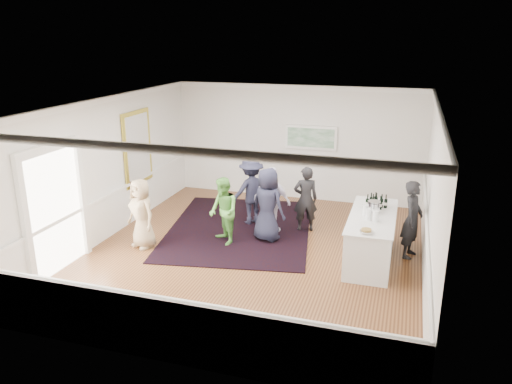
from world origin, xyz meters
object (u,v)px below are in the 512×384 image
(serving_table, at_px, (371,237))
(guest_lilac, at_px, (272,201))
(bartender, at_px, (412,219))
(ice_bucket, at_px, (374,207))
(guest_dark_a, at_px, (251,191))
(guest_tan, at_px, (142,213))
(guest_green, at_px, (223,211))
(guest_dark_b, at_px, (305,199))
(nut_bowl, at_px, (366,231))
(guest_navy, at_px, (268,205))

(serving_table, bearing_deg, guest_lilac, 160.97)
(bartender, relative_size, ice_bucket, 6.37)
(guest_dark_a, bearing_deg, guest_lilac, 101.19)
(guest_tan, bearing_deg, guest_green, 47.38)
(guest_dark_a, relative_size, guest_dark_b, 1.07)
(bartender, xyz_separation_m, nut_bowl, (-0.82, -1.42, 0.19))
(guest_dark_b, height_order, nut_bowl, guest_dark_b)
(nut_bowl, bearing_deg, serving_table, 87.72)
(guest_tan, xyz_separation_m, guest_dark_a, (1.84, 2.08, 0.06))
(guest_lilac, xyz_separation_m, ice_bucket, (2.35, -0.64, 0.30))
(guest_tan, relative_size, nut_bowl, 5.93)
(bartender, relative_size, guest_green, 1.09)
(guest_green, relative_size, guest_lilac, 0.95)
(guest_dark_b, height_order, ice_bucket, guest_dark_b)
(guest_lilac, bearing_deg, ice_bucket, 177.75)
(guest_green, height_order, guest_dark_a, guest_dark_a)
(guest_tan, bearing_deg, guest_lilac, 56.74)
(serving_table, height_order, nut_bowl, nut_bowl)
(guest_dark_b, relative_size, guest_navy, 0.93)
(guest_tan, xyz_separation_m, guest_green, (1.64, 0.71, -0.02))
(guest_green, distance_m, guest_lilac, 1.25)
(guest_tan, height_order, guest_green, guest_tan)
(serving_table, bearing_deg, guest_green, -178.32)
(guest_green, bearing_deg, bartender, 54.63)
(serving_table, xyz_separation_m, guest_navy, (-2.34, 0.38, 0.35))
(serving_table, distance_m, guest_navy, 2.39)
(guest_dark_b, distance_m, ice_bucket, 1.96)
(guest_navy, bearing_deg, ice_bucket, -163.88)
(guest_dark_b, bearing_deg, bartender, 142.17)
(guest_dark_b, height_order, guest_navy, guest_navy)
(bartender, height_order, nut_bowl, bartender)
(guest_navy, height_order, ice_bucket, guest_navy)
(bartender, relative_size, nut_bowl, 6.31)
(bartender, relative_size, guest_dark_a, 0.99)
(nut_bowl, bearing_deg, guest_tan, 177.75)
(ice_bucket, bearing_deg, nut_bowl, -91.88)
(guest_tan, distance_m, guest_green, 1.78)
(serving_table, height_order, ice_bucket, ice_bucket)
(guest_navy, relative_size, nut_bowl, 6.46)
(ice_bucket, bearing_deg, guest_lilac, 164.85)
(guest_lilac, relative_size, nut_bowl, 6.11)
(bartender, xyz_separation_m, guest_green, (-4.00, -0.51, -0.07))
(guest_dark_b, xyz_separation_m, guest_navy, (-0.69, -0.82, 0.06))
(guest_tan, bearing_deg, serving_table, 33.25)
(guest_tan, xyz_separation_m, nut_bowl, (4.81, -0.19, 0.24))
(bartender, height_order, guest_tan, bartender)
(serving_table, relative_size, guest_dark_a, 1.44)
(serving_table, bearing_deg, guest_tan, -170.54)
(guest_lilac, distance_m, ice_bucket, 2.46)
(serving_table, bearing_deg, bartender, 28.27)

